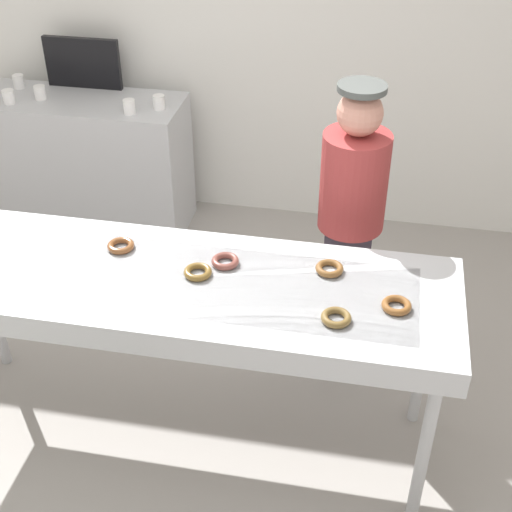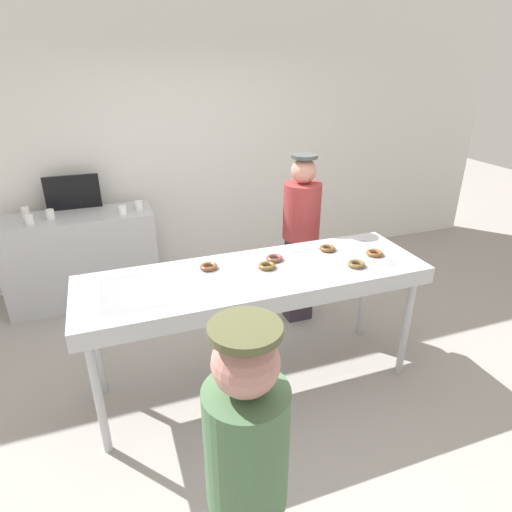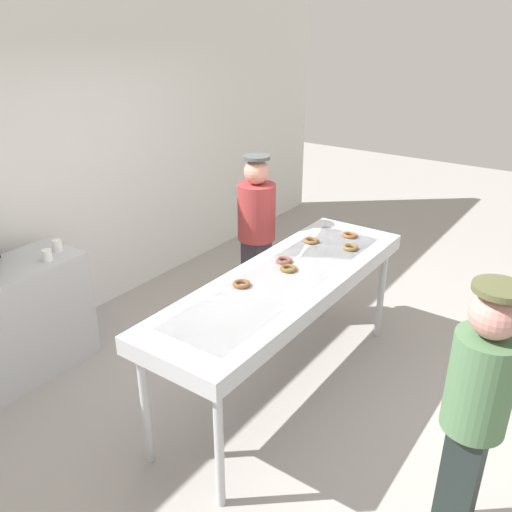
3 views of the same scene
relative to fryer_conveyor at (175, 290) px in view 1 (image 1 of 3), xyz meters
The scene contains 16 objects.
ground_plane 0.90m from the fryer_conveyor, ahead, with size 16.00×16.00×0.00m, color #9E9993.
fryer_conveyor is the anchor object (origin of this frame).
chocolate_donut_0 0.74m from the fryer_conveyor, 12.42° to the right, with size 0.12×0.12×0.03m, color brown.
chocolate_donut_1 0.35m from the fryer_conveyor, 150.83° to the left, with size 0.12×0.12×0.03m, color brown.
chocolate_donut_2 0.26m from the fryer_conveyor, 34.64° to the left, with size 0.12×0.12×0.03m, color brown.
chocolate_donut_3 0.96m from the fryer_conveyor, ahead, with size 0.12×0.12×0.03m, color brown.
chocolate_donut_4 0.14m from the fryer_conveyor, 19.87° to the left, with size 0.12×0.12×0.03m, color brown.
chocolate_donut_5 0.69m from the fryer_conveyor, 14.34° to the left, with size 0.12×0.12×0.03m, color brown.
worker_baker 1.04m from the fryer_conveyor, 46.79° to the left, with size 0.34×0.34×1.61m.
prep_counter 2.25m from the fryer_conveyor, 123.80° to the left, with size 1.46×0.54×0.94m, color #B7BABF.
paper_cup_0 2.34m from the fryer_conveyor, 133.71° to the left, with size 0.08×0.08×0.09m, color white.
paper_cup_1 1.89m from the fryer_conveyor, 109.02° to the left, with size 0.08×0.08×0.09m, color white.
paper_cup_2 2.30m from the fryer_conveyor, 128.80° to the left, with size 0.08×0.08×0.09m, color white.
paper_cup_3 2.57m from the fryer_conveyor, 130.60° to the left, with size 0.08×0.08×0.09m, color white.
paper_cup_4 1.86m from the fryer_conveyor, 114.92° to the left, with size 0.08×0.08×0.09m, color white.
menu_display 2.40m from the fryer_conveyor, 120.89° to the left, with size 0.53×0.04×0.34m, color black.
Camera 1 is at (0.82, -2.37, 2.83)m, focal length 50.16 mm.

